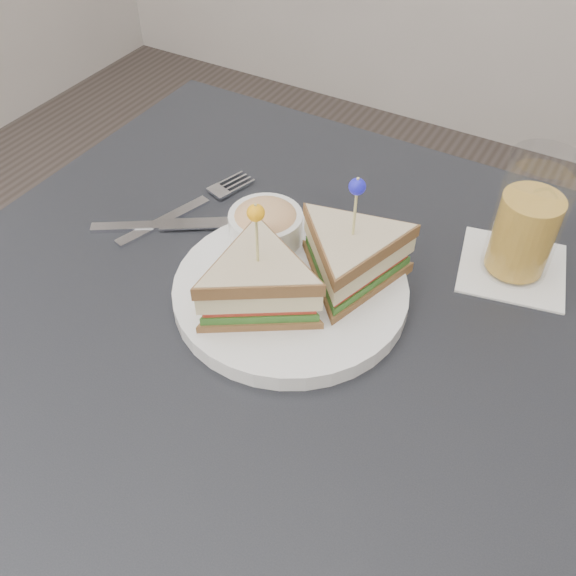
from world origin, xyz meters
The scene contains 5 objects.
table centered at (0.00, 0.00, 0.67)m, with size 0.80×0.80×0.75m.
plate_meal centered at (0.00, 0.05, 0.79)m, with size 0.28×0.27×0.15m.
cutlery_fork centered at (-0.19, 0.12, 0.75)m, with size 0.08×0.20×0.01m.
cutlery_knife centered at (-0.20, 0.07, 0.75)m, with size 0.18×0.13×0.01m.
drink_set centered at (0.19, 0.21, 0.82)m, with size 0.14×0.14×0.15m.
Camera 1 is at (0.24, -0.38, 1.25)m, focal length 40.00 mm.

